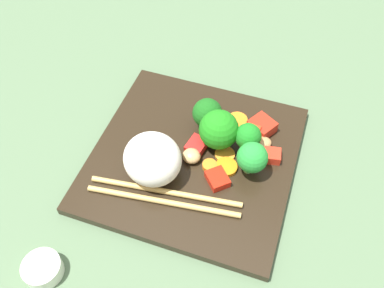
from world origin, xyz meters
The scene contains 21 objects.
ground_plane centered at (0.00, 0.00, -1.00)cm, with size 110.00×110.00×2.00cm, color #4D6647.
square_plate centered at (0.00, 0.00, 0.68)cm, with size 28.40×28.40×1.35cm, color black.
rice_mound centered at (-4.85, 4.05, 4.66)cm, with size 8.10×7.67×6.62cm, color white.
broccoli_floret_0 centered at (3.39, -6.76, 4.53)cm, with size 3.74×3.74×5.23cm.
broccoli_floret_1 centered at (2.99, -2.63, 4.74)cm, with size 5.68×5.68×6.31cm.
broccoli_floret_2 centered at (0.45, -8.32, 4.71)cm, with size 4.23×4.23×5.65cm.
broccoli_floret_3 centered at (5.63, 0.50, 4.41)cm, with size 4.39×4.39×5.41cm.
carrot_slice_0 centered at (8.37, -4.01, 1.62)cm, with size 3.04×3.04×0.53cm, color orange.
carrot_slice_1 centered at (5.14, -3.33, 1.65)cm, with size 2.38×2.38×0.60cm, color orange.
carrot_slice_2 centered at (-1.20, -2.83, 1.72)cm, with size 2.07×2.07×0.74cm, color orange.
carrot_slice_3 centered at (-0.57, -5.09, 1.67)cm, with size 3.07×3.07×0.64cm, color orange.
carrot_slice_4 centered at (1.49, -4.21, 1.56)cm, with size 2.88×2.88×0.42cm, color orange.
pepper_chunk_0 centered at (7.91, -7.90, 2.28)cm, with size 3.17×3.48×1.85cm, color red.
pepper_chunk_1 centered at (1.16, 0.05, 2.05)cm, with size 3.09×2.48×1.40cm, color red.
pepper_chunk_2 centered at (5.77, -6.90, 2.45)cm, with size 2.08×2.19×2.19cm, color red.
pepper_chunk_3 centered at (-3.07, -4.61, 1.96)cm, with size 3.10×2.58×1.22cm, color red.
pepper_chunk_4 centered at (3.33, -10.62, 2.04)cm, with size 2.23×2.33×1.38cm, color red.
chicken_piece_0 centered at (-0.91, -0.42, 2.26)cm, with size 2.62×2.49×1.82cm, color tan.
chicken_piece_1 centered at (4.92, -8.81, 2.09)cm, with size 2.68×2.29×1.48cm, color tan.
chopstick_pair centered at (-8.06, 1.14, 1.73)cm, with size 5.54×20.78×0.76cm.
sauce_cup centered at (-22.11, 11.08, 1.05)cm, with size 4.70×4.70×2.09cm, color silver.
Camera 1 is at (-33.39, -12.35, 49.87)cm, focal length 39.14 mm.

